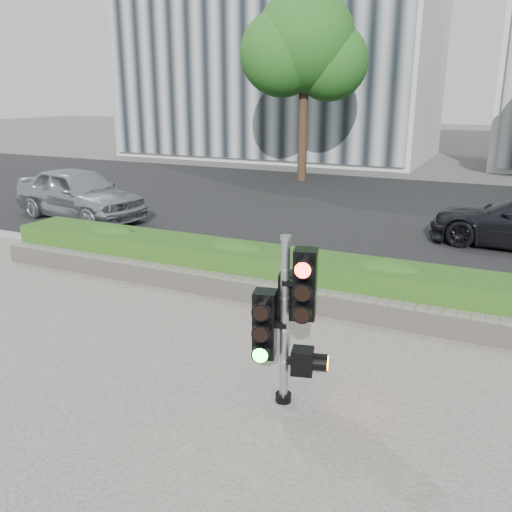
% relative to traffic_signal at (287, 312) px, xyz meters
% --- Properties ---
extents(ground, '(120.00, 120.00, 0.00)m').
position_rel_traffic_signal_xyz_m(ground, '(-1.10, 0.69, -1.09)').
color(ground, '#51514C').
rests_on(ground, ground).
extents(sidewalk, '(16.00, 11.00, 0.03)m').
position_rel_traffic_signal_xyz_m(sidewalk, '(-1.10, -1.81, -1.08)').
color(sidewalk, '#9E9389').
rests_on(sidewalk, ground).
extents(road, '(60.00, 13.00, 0.02)m').
position_rel_traffic_signal_xyz_m(road, '(-1.10, 10.69, -1.08)').
color(road, black).
rests_on(road, ground).
extents(curb, '(60.00, 0.25, 0.12)m').
position_rel_traffic_signal_xyz_m(curb, '(-1.10, 3.84, -1.03)').
color(curb, gray).
rests_on(curb, ground).
extents(stone_wall, '(12.00, 0.32, 0.34)m').
position_rel_traffic_signal_xyz_m(stone_wall, '(-1.10, 2.59, -0.89)').
color(stone_wall, gray).
rests_on(stone_wall, sidewalk).
extents(hedge, '(12.00, 1.00, 0.68)m').
position_rel_traffic_signal_xyz_m(hedge, '(-1.10, 3.24, -0.72)').
color(hedge, '#508C2B').
rests_on(hedge, sidewalk).
extents(building_left, '(16.00, 9.00, 15.00)m').
position_rel_traffic_signal_xyz_m(building_left, '(-10.10, 23.69, 6.41)').
color(building_left, '#B7B7B2').
rests_on(building_left, ground).
extents(tree_left, '(4.61, 4.03, 7.34)m').
position_rel_traffic_signal_xyz_m(tree_left, '(-5.62, 15.25, 3.95)').
color(tree_left, black).
rests_on(tree_left, ground).
extents(traffic_signal, '(0.70, 0.58, 1.92)m').
position_rel_traffic_signal_xyz_m(traffic_signal, '(0.00, 0.00, 0.00)').
color(traffic_signal, black).
rests_on(traffic_signal, sidewalk).
extents(car_silver, '(4.35, 2.40, 1.40)m').
position_rel_traffic_signal_xyz_m(car_silver, '(-8.63, 6.12, -0.37)').
color(car_silver, '#A0A3A7').
rests_on(car_silver, road).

